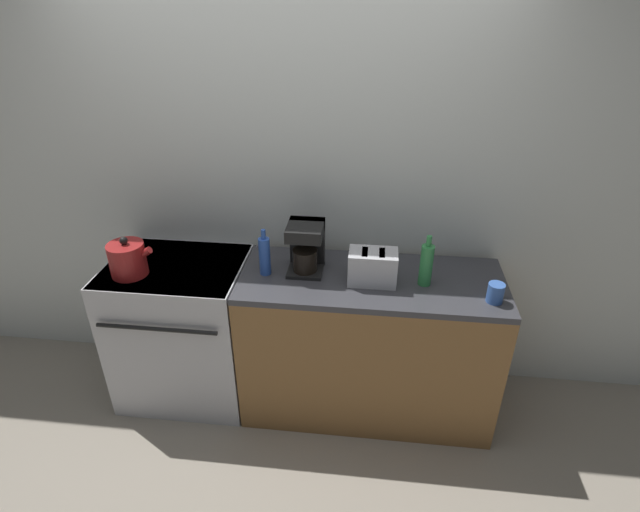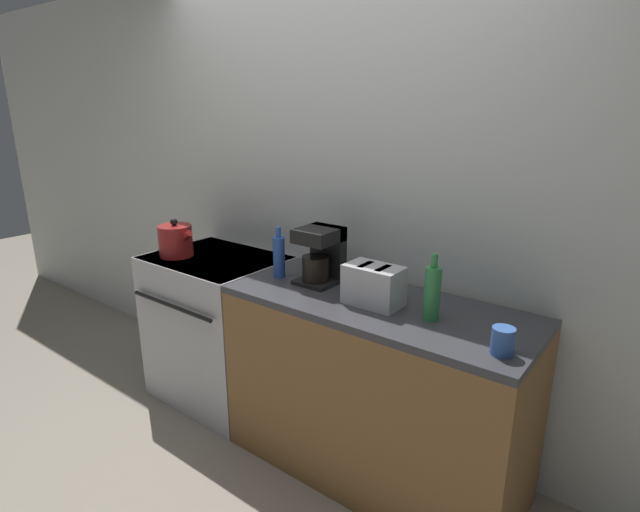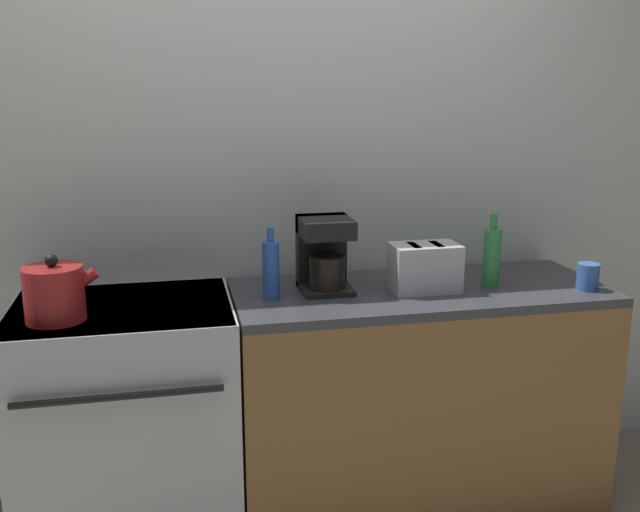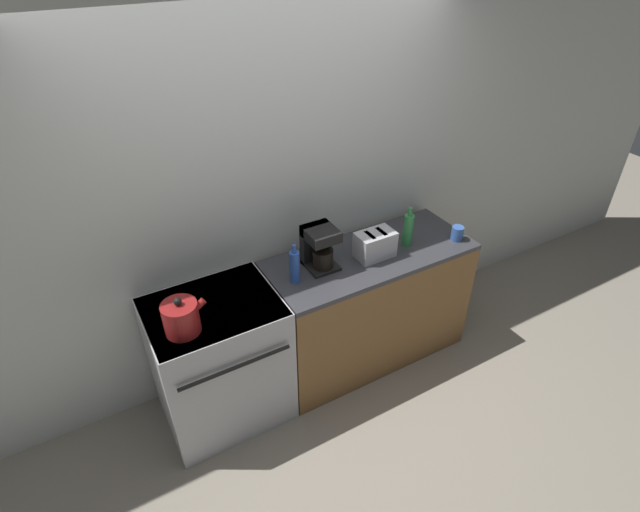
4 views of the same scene
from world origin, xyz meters
The scene contains 10 objects.
ground_plane centered at (0.00, 0.00, 0.00)m, with size 12.00×12.00×0.00m, color gray.
wall_back centered at (0.00, 0.67, 1.30)m, with size 8.00×0.05×2.60m.
stove centered at (-0.62, 0.31, 0.47)m, with size 0.79×0.65×0.93m.
counter_block centered at (0.52, 0.30, 0.46)m, with size 1.46×0.60×0.93m.
kettle centered at (-0.82, 0.19, 1.02)m, with size 0.25×0.20×0.23m.
toaster centered at (0.52, 0.26, 1.02)m, with size 0.26×0.16×0.18m.
coffee_maker centered at (0.15, 0.36, 1.08)m, with size 0.19×0.22×0.29m.
bottle_blue centered at (-0.07, 0.28, 1.04)m, with size 0.06×0.06×0.27m.
bottle_green centered at (0.80, 0.27, 1.05)m, with size 0.07×0.07×0.29m.
cup_blue centered at (1.15, 0.14, 0.98)m, with size 0.08×0.08×0.10m.
Camera 2 is at (1.62, -1.56, 1.80)m, focal length 28.00 mm.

